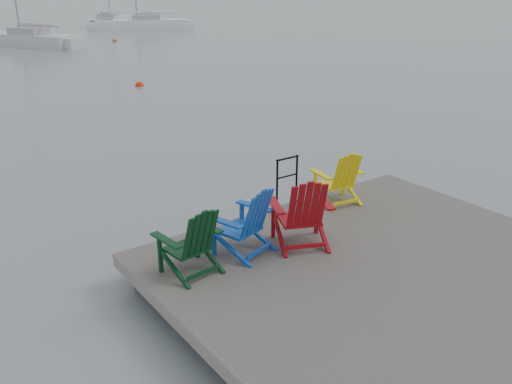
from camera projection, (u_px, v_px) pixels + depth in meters
ground at (378, 293)px, 7.90m from camera, size 400.00×400.00×0.00m
dock at (380, 272)px, 7.77m from camera, size 6.00×5.00×1.40m
handrail at (287, 177)px, 9.50m from camera, size 0.48×0.04×0.90m
chair_green at (192, 240)px, 7.27m from camera, size 0.86×0.80×1.00m
chair_blue at (246, 220)px, 7.82m from camera, size 0.98×0.93×1.04m
chair_red at (302, 211)px, 8.02m from camera, size 1.09×1.04×1.12m
chair_yellow at (340, 177)px, 9.61m from camera, size 0.88×0.83×0.99m
sailboat_near at (26, 40)px, 37.54m from camera, size 5.97×8.37×11.56m
sailboat_mid at (110, 22)px, 54.42m from camera, size 7.00×8.88×12.47m
sailboat_far at (143, 25)px, 50.82m from camera, size 8.62×5.24×11.62m
buoy_a at (140, 86)px, 23.35m from camera, size 0.38×0.38×0.38m
buoy_c at (115, 41)px, 40.24m from camera, size 0.36×0.36×0.36m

